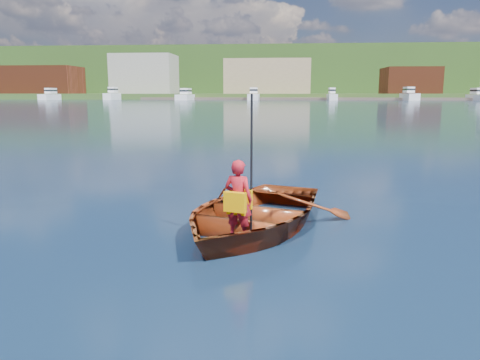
% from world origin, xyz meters
% --- Properties ---
extents(ground, '(600.00, 600.00, 0.00)m').
position_xyz_m(ground, '(0.00, 0.00, 0.00)').
color(ground, '#10293D').
rests_on(ground, ground).
extents(rowboat, '(4.10, 4.81, 0.85)m').
position_xyz_m(rowboat, '(-0.45, 0.57, 0.27)').
color(rowboat, brown).
rests_on(rowboat, ground).
extents(child_paddler, '(0.52, 0.43, 2.19)m').
position_xyz_m(child_paddler, '(-0.60, -0.33, 0.72)').
color(child_paddler, '#AB1723').
rests_on(child_paddler, ground).
extents(shoreline, '(400.00, 140.00, 22.00)m').
position_xyz_m(shoreline, '(0.00, 236.61, 10.32)').
color(shoreline, '#3D5B23').
rests_on(shoreline, ground).
extents(dock, '(159.90, 14.84, 0.80)m').
position_xyz_m(dock, '(11.43, 148.00, 0.40)').
color(dock, brown).
rests_on(dock, ground).
extents(waterfront_buildings, '(202.00, 16.00, 14.00)m').
position_xyz_m(waterfront_buildings, '(-7.74, 165.00, 7.74)').
color(waterfront_buildings, brown).
rests_on(waterfront_buildings, ground).
extents(marina_yachts, '(139.10, 13.68, 4.44)m').
position_xyz_m(marina_yachts, '(-4.96, 143.30, 1.42)').
color(marina_yachts, white).
rests_on(marina_yachts, ground).
extents(hillside_trees, '(271.73, 86.88, 26.35)m').
position_xyz_m(hillside_trees, '(43.11, 240.04, 18.82)').
color(hillside_trees, '#382314').
rests_on(hillside_trees, ground).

